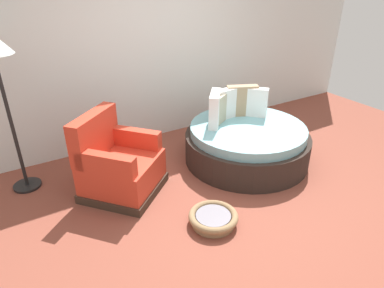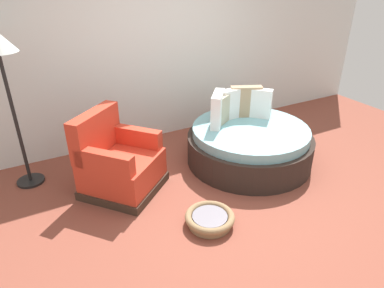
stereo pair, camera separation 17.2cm
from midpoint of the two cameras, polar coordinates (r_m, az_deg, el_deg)
ground_plane at (r=4.00m, az=7.74°, el=-9.19°), size 8.00×8.00×0.02m
back_wall at (r=5.09m, az=-5.05°, el=15.51°), size 8.00×0.12×2.65m
round_daybed at (r=4.66m, az=10.36°, el=0.32°), size 1.65×1.65×0.93m
red_armchair at (r=4.04m, az=-10.95°, el=-3.30°), size 1.12×1.12×0.94m
pet_basket at (r=3.59m, az=4.37°, el=-12.27°), size 0.51×0.51×0.13m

